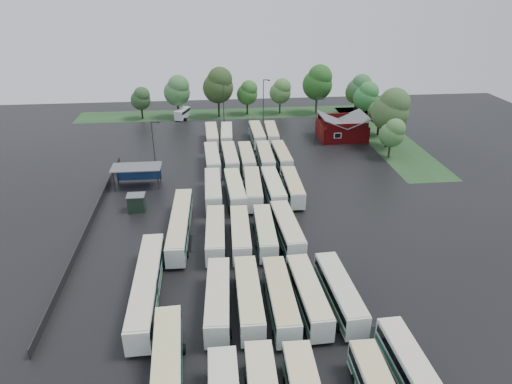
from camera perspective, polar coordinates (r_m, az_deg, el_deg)
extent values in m
plane|color=black|center=(60.40, -0.74, -7.12)|extent=(160.00, 160.00, 0.00)
cube|color=maroon|center=(102.45, 10.65, 7.54)|extent=(10.00, 8.00, 3.40)
cube|color=#4C4F51|center=(101.02, 9.39, 8.93)|extent=(5.07, 8.60, 2.19)
cube|color=#4C4F51|center=(102.42, 12.13, 8.93)|extent=(5.07, 8.60, 2.19)
cube|color=maroon|center=(98.15, 11.38, 8.03)|extent=(9.00, 0.20, 1.20)
cube|color=silver|center=(98.12, 10.17, 6.96)|extent=(1.60, 0.12, 1.20)
cylinder|color=#2D2D30|center=(78.86, -17.34, 1.25)|extent=(0.16, 0.16, 3.40)
cylinder|color=#2D2D30|center=(77.68, -12.14, 1.50)|extent=(0.16, 0.16, 3.40)
cylinder|color=#2D2D30|center=(81.74, -16.95, 2.17)|extent=(0.16, 0.16, 3.40)
cylinder|color=#2D2D30|center=(80.60, -11.93, 2.42)|extent=(0.16, 0.16, 3.40)
cube|color=#4C4F51|center=(78.96, -14.75, 3.04)|extent=(8.20, 4.20, 0.15)
cube|color=navy|center=(81.40, -14.43, 2.31)|extent=(7.60, 0.08, 2.60)
cube|color=black|center=(71.59, -14.70, -1.33)|extent=(2.50, 2.00, 2.50)
cube|color=#4C4F51|center=(71.03, -14.82, -0.39)|extent=(2.70, 2.20, 0.12)
cube|color=#1E3F1C|center=(120.15, -2.58, 9.77)|extent=(80.00, 10.00, 0.01)
cube|color=#1E3F1C|center=(106.16, 15.81, 6.68)|extent=(10.00, 50.00, 0.01)
cube|color=#2D2D30|center=(69.16, -20.06, -3.72)|extent=(0.10, 50.00, 1.20)
cylinder|color=black|center=(43.20, 0.39, -22.56)|extent=(2.49, 0.94, 0.94)
cylinder|color=black|center=(43.29, 5.26, -22.56)|extent=(2.51, 0.95, 0.95)
cylinder|color=black|center=(44.48, 13.59, -21.72)|extent=(2.40, 0.90, 0.90)
cube|color=silver|center=(49.36, -4.78, -13.22)|extent=(2.98, 11.72, 2.66)
cube|color=black|center=(49.03, -4.80, -12.74)|extent=(3.02, 11.26, 0.85)
cube|color=#27674B|center=(49.72, -4.76, -13.75)|extent=(3.02, 11.49, 0.59)
cube|color=beige|center=(48.51, -4.84, -11.95)|extent=(2.87, 11.37, 0.12)
cylinder|color=black|center=(47.40, -4.60, -17.28)|extent=(2.47, 0.93, 0.93)
cylinder|color=black|center=(53.11, -4.83, -11.84)|extent=(2.47, 0.93, 0.93)
cube|color=silver|center=(49.41, -0.93, -13.05)|extent=(2.50, 11.71, 2.68)
cube|color=black|center=(49.08, -0.93, -12.56)|extent=(2.55, 11.24, 0.86)
cube|color=#216645|center=(49.78, -0.92, -13.58)|extent=(2.54, 11.47, 0.59)
cube|color=#CBC486|center=(48.56, -0.94, -11.77)|extent=(2.40, 11.36, 0.12)
cylinder|color=black|center=(47.45, -0.51, -17.12)|extent=(2.49, 0.94, 0.94)
cylinder|color=black|center=(53.18, -1.27, -11.68)|extent=(2.49, 0.94, 0.94)
cube|color=silver|center=(49.31, 3.04, -13.16)|extent=(2.49, 11.81, 2.71)
cube|color=black|center=(48.97, 3.06, -12.67)|extent=(2.55, 11.34, 0.87)
cube|color=#175536|center=(49.68, 3.03, -13.70)|extent=(2.54, 11.58, 0.60)
cube|color=tan|center=(48.44, 3.08, -11.87)|extent=(2.39, 11.46, 0.12)
cylinder|color=black|center=(47.37, 3.72, -17.28)|extent=(2.51, 0.94, 0.94)
cylinder|color=black|center=(53.08, 2.39, -11.77)|extent=(2.51, 0.94, 0.94)
cube|color=silver|center=(50.08, 6.55, -12.65)|extent=(2.90, 11.71, 2.66)
cube|color=black|center=(49.75, 6.58, -12.17)|extent=(2.94, 11.25, 0.85)
cube|color=#236346|center=(50.44, 6.51, -13.18)|extent=(2.94, 11.48, 0.59)
cube|color=beige|center=(49.24, 6.63, -11.39)|extent=(2.79, 11.36, 0.12)
cylinder|color=black|center=(48.17, 7.40, -16.61)|extent=(2.47, 0.93, 0.93)
cylinder|color=black|center=(53.76, 5.66, -11.35)|extent=(2.47, 0.93, 0.93)
cube|color=silver|center=(50.87, 10.42, -12.26)|extent=(2.98, 11.76, 2.67)
cube|color=black|center=(50.55, 10.47, -11.78)|extent=(3.01, 11.30, 0.85)
cube|color=#23553F|center=(51.23, 10.37, -12.78)|extent=(3.01, 11.53, 0.59)
cube|color=beige|center=(50.04, 10.55, -11.00)|extent=(2.86, 11.41, 0.12)
cylinder|color=black|center=(48.99, 11.48, -16.12)|extent=(2.48, 0.93, 0.93)
cylinder|color=black|center=(54.52, 9.26, -11.00)|extent=(2.48, 0.93, 0.93)
cube|color=silver|center=(60.48, -5.09, -5.24)|extent=(2.71, 11.53, 2.63)
cube|color=black|center=(60.22, -5.11, -4.81)|extent=(2.76, 11.07, 0.84)
cube|color=#1E573D|center=(60.78, -5.07, -5.71)|extent=(2.75, 11.30, 0.58)
cube|color=beige|center=(59.80, -5.14, -4.12)|extent=(2.61, 11.18, 0.11)
cylinder|color=black|center=(58.07, -4.96, -8.20)|extent=(2.44, 0.92, 0.92)
cylinder|color=black|center=(64.31, -5.11, -4.58)|extent=(2.44, 0.92, 0.92)
cube|color=silver|center=(60.36, -1.96, -5.24)|extent=(2.67, 11.38, 2.59)
cube|color=black|center=(60.10, -1.97, -4.82)|extent=(2.71, 10.93, 0.83)
cube|color=#22593B|center=(60.65, -1.96, -5.71)|extent=(2.71, 11.15, 0.57)
cube|color=beige|center=(59.68, -1.98, -4.13)|extent=(2.56, 11.03, 0.11)
cylinder|color=black|center=(57.99, -1.69, -8.17)|extent=(2.40, 0.91, 0.91)
cylinder|color=black|center=(64.13, -2.18, -4.59)|extent=(2.40, 0.91, 0.91)
cube|color=silver|center=(60.73, 1.12, -5.04)|extent=(2.60, 11.25, 2.57)
cube|color=black|center=(60.47, 1.13, -4.63)|extent=(2.64, 10.80, 0.82)
cube|color=#135D39|center=(61.02, 1.12, -5.50)|extent=(2.64, 11.03, 0.56)
cube|color=#C4BF90|center=(60.06, 1.14, -3.95)|extent=(2.50, 10.91, 0.11)
cylinder|color=black|center=(58.40, 1.54, -7.91)|extent=(2.38, 0.90, 0.90)
cylinder|color=black|center=(64.45, 0.74, -4.41)|extent=(2.38, 0.90, 0.90)
cube|color=silver|center=(61.31, 3.92, -4.68)|extent=(3.04, 11.93, 2.71)
cube|color=black|center=(61.03, 3.93, -4.24)|extent=(3.08, 11.46, 0.87)
cube|color=#135735|center=(61.61, 3.90, -5.16)|extent=(3.08, 11.70, 0.60)
cube|color=beige|center=(60.61, 3.96, -3.54)|extent=(2.93, 11.58, 0.12)
cylinder|color=black|center=(58.85, 4.48, -7.67)|extent=(2.51, 0.95, 0.95)
cylinder|color=black|center=(65.21, 3.34, -4.05)|extent=(2.51, 0.95, 0.95)
cube|color=silver|center=(72.42, -5.38, 0.24)|extent=(2.52, 11.80, 2.70)
cube|color=black|center=(72.19, -5.40, 0.63)|extent=(2.58, 11.33, 0.86)
cube|color=#1C563D|center=(72.67, -5.37, -0.18)|extent=(2.57, 11.57, 0.59)
cube|color=#BEB69B|center=(71.83, -5.43, 1.25)|extent=(2.42, 11.45, 0.12)
cylinder|color=black|center=(69.63, -5.29, -2.08)|extent=(2.51, 0.94, 0.94)
cylinder|color=black|center=(76.41, -5.39, 0.53)|extent=(2.51, 0.94, 0.94)
cube|color=silver|center=(72.13, -2.66, 0.22)|extent=(2.96, 11.85, 2.69)
cube|color=black|center=(71.90, -2.67, 0.61)|extent=(3.00, 11.39, 0.86)
cube|color=#1E583A|center=(72.38, -2.66, -0.20)|extent=(3.00, 11.62, 0.59)
cube|color=beige|center=(71.54, -2.69, 1.23)|extent=(2.85, 11.50, 0.12)
cylinder|color=black|center=(69.36, -2.46, -2.11)|extent=(2.50, 0.94, 0.94)
cylinder|color=black|center=(76.10, -2.81, 0.51)|extent=(2.50, 0.94, 0.94)
cube|color=silver|center=(72.57, -0.37, 0.43)|extent=(2.98, 11.94, 2.71)
cube|color=black|center=(72.34, -0.37, 0.82)|extent=(3.02, 11.47, 0.87)
cube|color=#165E38|center=(72.83, -0.37, 0.00)|extent=(3.02, 11.71, 0.60)
cube|color=#BAB48B|center=(71.99, -0.38, 1.44)|extent=(2.86, 11.58, 0.12)
cylinder|color=black|center=(69.79, -0.07, -1.89)|extent=(2.52, 0.95, 0.95)
cylinder|color=black|center=(76.57, -0.64, 0.71)|extent=(2.52, 0.95, 0.95)
cube|color=silver|center=(72.75, 2.16, 0.47)|extent=(2.70, 11.85, 2.70)
cube|color=black|center=(72.53, 2.17, 0.86)|extent=(2.75, 11.38, 0.87)
cube|color=#236643|center=(73.01, 2.16, 0.05)|extent=(2.75, 11.62, 0.60)
cube|color=beige|center=(72.17, 2.18, 1.48)|extent=(2.60, 11.49, 0.12)
cylinder|color=black|center=(70.00, 2.56, -1.84)|extent=(2.51, 0.94, 0.94)
cylinder|color=black|center=(76.71, 1.77, 0.75)|extent=(2.51, 0.94, 0.94)
cube|color=silver|center=(73.61, 4.60, 0.64)|extent=(2.56, 11.27, 2.57)
cube|color=black|center=(73.39, 4.61, 1.00)|extent=(2.61, 10.83, 0.82)
cube|color=#1E6543|center=(73.84, 4.58, 0.24)|extent=(2.60, 11.05, 0.57)
cube|color=tan|center=(73.06, 4.63, 1.59)|extent=(2.46, 10.93, 0.11)
cylinder|color=black|center=(70.99, 5.06, -1.52)|extent=(2.39, 0.90, 0.90)
cylinder|color=black|center=(77.35, 4.10, 0.89)|extent=(2.39, 0.90, 0.90)
cube|color=silver|center=(84.59, -5.49, 4.07)|extent=(2.93, 11.91, 2.71)
cube|color=black|center=(84.40, -5.50, 4.41)|extent=(2.97, 11.44, 0.87)
cube|color=#20553B|center=(84.81, -5.47, 3.69)|extent=(2.97, 11.67, 0.60)
cube|color=beige|center=(84.09, -5.53, 4.96)|extent=(2.82, 11.55, 0.12)
cylinder|color=black|center=(81.61, -5.41, 2.21)|extent=(2.51, 0.95, 0.95)
cylinder|color=black|center=(88.61, -5.49, 4.14)|extent=(2.51, 0.95, 0.95)
cube|color=silver|center=(84.79, -3.26, 4.19)|extent=(2.82, 11.81, 2.69)
cube|color=black|center=(84.60, -3.27, 4.53)|extent=(2.86, 11.34, 0.86)
cube|color=#1B663E|center=(85.01, -3.25, 3.82)|extent=(2.86, 11.58, 0.59)
cube|color=beige|center=(84.29, -3.29, 5.07)|extent=(2.71, 11.46, 0.12)
cylinder|color=black|center=(81.82, -3.11, 2.36)|extent=(2.49, 0.94, 0.94)
cylinder|color=black|center=(88.78, -3.36, 4.26)|extent=(2.49, 0.94, 0.94)
cube|color=silver|center=(84.96, -1.18, 4.23)|extent=(2.48, 11.44, 2.62)
cube|color=black|center=(84.77, -1.18, 4.56)|extent=(2.53, 10.99, 0.84)
cube|color=#1C5435|center=(85.17, -1.17, 3.87)|extent=(2.53, 11.22, 0.58)
cube|color=tan|center=(84.48, -1.18, 5.09)|extent=(2.38, 11.10, 0.11)
cylinder|color=black|center=(82.08, -0.96, 2.46)|extent=(2.43, 0.91, 0.91)
cylinder|color=black|center=(88.83, -1.36, 4.30)|extent=(2.43, 0.91, 0.91)
cube|color=silver|center=(85.10, 1.17, 4.30)|extent=(2.58, 11.72, 2.68)
cube|color=black|center=(84.91, 1.18, 4.64)|extent=(2.63, 11.25, 0.86)
cube|color=#215F3E|center=(85.31, 1.17, 3.93)|extent=(2.62, 11.49, 0.59)
cube|color=tan|center=(84.61, 1.18, 5.18)|extent=(2.48, 11.37, 0.12)
cylinder|color=black|center=(82.17, 1.48, 2.49)|extent=(2.48, 0.94, 0.94)
cylinder|color=black|center=(89.05, 0.88, 4.36)|extent=(2.48, 0.94, 0.94)
cube|color=silver|center=(85.96, 3.22, 4.44)|extent=(2.56, 11.32, 2.58)
cube|color=black|center=(85.78, 3.22, 4.76)|extent=(2.61, 10.87, 0.83)
cube|color=#19603C|center=(86.17, 3.21, 4.09)|extent=(2.60, 11.09, 0.57)
cube|color=tan|center=(85.49, 3.24, 5.28)|extent=(2.46, 10.98, 0.11)
cylinder|color=black|center=(83.14, 3.57, 2.72)|extent=(2.40, 0.90, 0.90)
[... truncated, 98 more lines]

